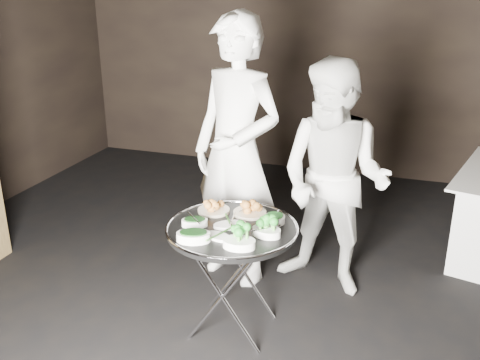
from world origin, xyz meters
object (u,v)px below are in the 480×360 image
(tray_stand, at_px, (232,275))
(waiter_right, at_px, (334,180))
(serving_tray, at_px, (232,229))
(waiter_left, at_px, (237,153))

(tray_stand, distance_m, waiter_right, 0.95)
(tray_stand, xyz_separation_m, waiter_right, (0.48, 0.69, 0.42))
(tray_stand, xyz_separation_m, serving_tray, (0.00, 0.00, 0.31))
(waiter_left, bearing_deg, serving_tray, -54.31)
(waiter_left, relative_size, waiter_right, 1.17)
(serving_tray, xyz_separation_m, waiter_left, (-0.19, 0.66, 0.25))
(waiter_right, bearing_deg, tray_stand, -110.43)
(tray_stand, height_order, waiter_left, waiter_left)
(waiter_left, xyz_separation_m, waiter_right, (0.68, 0.04, -0.14))
(tray_stand, bearing_deg, waiter_right, 55.18)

